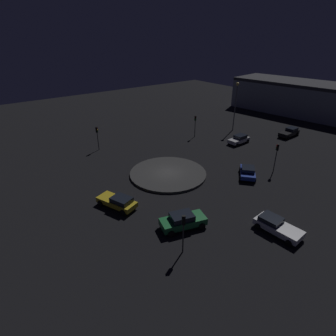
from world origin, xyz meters
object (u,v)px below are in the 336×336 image
at_px(car_blue, 248,172).
at_px(car_black, 290,132).
at_px(car_green, 183,220).
at_px(traffic_light_north, 97,134).
at_px(car_silver, 239,139).
at_px(traffic_light_northeast, 195,122).
at_px(streetlamp_east, 236,98).
at_px(traffic_light_southeast, 277,152).
at_px(car_white, 277,226).
at_px(store_building, 304,98).
at_px(car_yellow, 118,201).
at_px(traffic_light_southwest, 183,226).

bearing_deg(car_blue, car_black, 155.45).
relative_size(car_green, traffic_light_north, 1.24).
distance_m(car_silver, traffic_light_northeast, 8.38).
bearing_deg(car_silver, traffic_light_north, -32.04).
distance_m(car_silver, streetlamp_east, 9.06).
relative_size(car_green, traffic_light_northeast, 1.21).
distance_m(traffic_light_northeast, streetlamp_east, 9.44).
xyz_separation_m(traffic_light_southeast, streetlamp_east, (9.64, 15.48, 3.34)).
relative_size(car_black, traffic_light_southeast, 1.12).
height_order(car_black, traffic_light_north, traffic_light_north).
xyz_separation_m(car_white, store_building, (42.95, 21.38, 2.92)).
bearing_deg(car_black, car_white, 27.03).
height_order(car_yellow, car_black, car_black).
bearing_deg(traffic_light_northeast, store_building, 139.38).
xyz_separation_m(car_yellow, traffic_light_north, (5.45, 16.73, 2.02)).
relative_size(car_silver, car_yellow, 0.83).
bearing_deg(traffic_light_north, store_building, 65.10).
height_order(car_black, traffic_light_northeast, traffic_light_northeast).
height_order(car_green, store_building, store_building).
height_order(car_yellow, traffic_light_north, traffic_light_north).
bearing_deg(traffic_light_northeast, car_green, 10.69).
bearing_deg(traffic_light_southeast, car_silver, -81.44).
height_order(car_black, traffic_light_southeast, traffic_light_southeast).
bearing_deg(store_building, car_yellow, 91.66).
bearing_deg(car_green, car_black, -149.11).
relative_size(car_silver, car_white, 0.90).
xyz_separation_m(car_yellow, store_building, (53.11, 8.35, 2.86)).
height_order(car_black, car_white, car_black).
height_order(traffic_light_north, streetlamp_east, streetlamp_east).
bearing_deg(car_yellow, store_building, -101.11).
height_order(traffic_light_southeast, streetlamp_east, streetlamp_east).
relative_size(car_black, traffic_light_north, 1.19).
bearing_deg(traffic_light_southwest, car_black, -40.26).
relative_size(car_white, streetlamp_east, 0.50).
bearing_deg(car_black, streetlamp_east, -59.39).
height_order(car_black, car_blue, car_black).
distance_m(car_black, store_building, 18.43).
distance_m(car_blue, traffic_light_north, 24.01).
relative_size(car_yellow, car_black, 1.06).
distance_m(traffic_light_southeast, traffic_light_northeast, 17.21).
distance_m(car_green, traffic_light_southwest, 3.94).
bearing_deg(streetlamp_east, traffic_light_northeast, 168.89).
bearing_deg(traffic_light_southeast, traffic_light_southwest, 46.48).
distance_m(car_black, car_green, 33.95).
bearing_deg(traffic_light_southwest, car_green, -7.76).
bearing_deg(traffic_light_north, car_black, 48.55).
bearing_deg(car_white, traffic_light_northeast, 150.55).
distance_m(car_white, store_building, 48.06).
relative_size(car_silver, traffic_light_northeast, 1.02).
distance_m(car_silver, traffic_light_southwest, 28.74).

